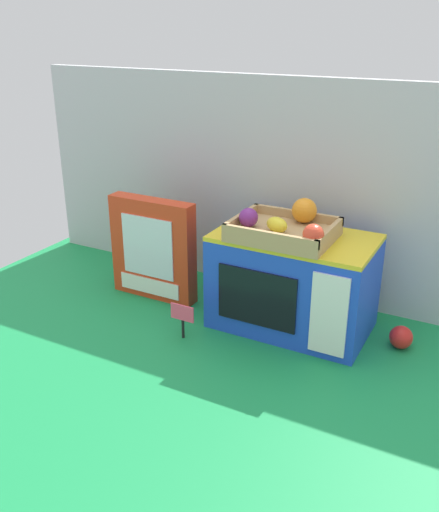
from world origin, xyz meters
TOP-DOWN VIEW (x-y plane):
  - ground_plane at (0.00, 0.00)m, footprint 1.70×1.70m
  - display_back_panel at (0.00, 0.25)m, footprint 1.61×0.03m
  - toy_microwave at (0.19, 0.04)m, footprint 0.43×0.26m
  - food_groups_crate at (0.17, 0.01)m, footprint 0.26×0.21m
  - cookie_set_box at (-0.26, 0.01)m, footprint 0.28×0.06m
  - price_sign at (-0.04, -0.17)m, footprint 0.07×0.01m
  - loose_toy_apple at (0.49, 0.06)m, footprint 0.06×0.06m

SIDE VIEW (x-z plane):
  - ground_plane at x=0.00m, z-range 0.00..0.00m
  - loose_toy_apple at x=0.49m, z-range 0.00..0.06m
  - price_sign at x=-0.04m, z-range 0.02..0.12m
  - toy_microwave at x=0.19m, z-range 0.00..0.27m
  - cookie_set_box at x=-0.26m, z-range 0.00..0.31m
  - food_groups_crate at x=0.17m, z-range 0.25..0.34m
  - display_back_panel at x=0.00m, z-range 0.00..0.66m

